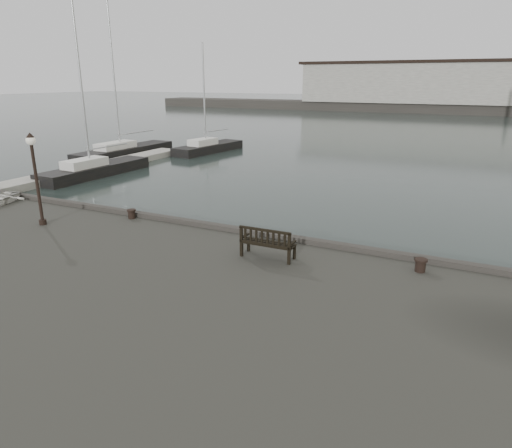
{
  "coord_description": "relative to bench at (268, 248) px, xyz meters",
  "views": [
    {
      "loc": [
        6.95,
        -14.09,
        6.92
      ],
      "look_at": [
        0.3,
        -0.5,
        2.1
      ],
      "focal_mm": 32.0,
      "sensor_mm": 36.0,
      "label": 1
    }
  ],
  "objects": [
    {
      "name": "ground",
      "position": [
        -1.42,
        1.97,
        -1.87
      ],
      "size": [
        400.0,
        400.0,
        0.0
      ],
      "primitive_type": "plane",
      "color": "black",
      "rests_on": "ground"
    },
    {
      "name": "pontoon",
      "position": [
        -21.42,
        11.97,
        -1.62
      ],
      "size": [
        2.0,
        24.0,
        0.5
      ],
      "primitive_type": "cube",
      "color": "beige",
      "rests_on": "ground"
    },
    {
      "name": "breakwater",
      "position": [
        -5.98,
        93.97,
        2.42
      ],
      "size": [
        140.0,
        9.5,
        12.2
      ],
      "color": "#383530",
      "rests_on": "ground"
    },
    {
      "name": "bench",
      "position": [
        0.0,
        0.0,
        0.0
      ],
      "size": [
        1.72,
        0.61,
        0.98
      ],
      "rotation": [
        0.0,
        0.0,
        0.02
      ],
      "color": "black",
      "rests_on": "quay"
    },
    {
      "name": "bollard_left",
      "position": [
        -6.69,
        1.47,
        -0.13
      ],
      "size": [
        0.45,
        0.45,
        0.37
      ],
      "primitive_type": "cylinder",
      "rotation": [
        0.0,
        0.0,
        -0.34
      ],
      "color": "black",
      "rests_on": "quay"
    },
    {
      "name": "bollard_right",
      "position": [
        4.44,
        0.99,
        -0.12
      ],
      "size": [
        0.42,
        0.42,
        0.39
      ],
      "primitive_type": "cylinder",
      "rotation": [
        0.0,
        0.0,
        0.13
      ],
      "color": "black",
      "rests_on": "quay"
    },
    {
      "name": "lamp_post",
      "position": [
        -9.23,
        -0.68,
        1.94
      ],
      "size": [
        0.35,
        0.35,
        3.51
      ],
      "rotation": [
        0.0,
        0.0,
        -0.28
      ],
      "color": "black",
      "rests_on": "quay"
    },
    {
      "name": "yacht_b",
      "position": [
        -24.47,
        21.06,
        -1.63
      ],
      "size": [
        2.78,
        11.24,
        14.6
      ],
      "rotation": [
        0.0,
        0.0,
        -0.03
      ],
      "color": "black",
      "rests_on": "ground"
    },
    {
      "name": "yacht_c",
      "position": [
        -20.03,
        12.83,
        -1.63
      ],
      "size": [
        2.54,
        9.36,
        12.54
      ],
      "rotation": [
        0.0,
        0.0,
        -0.03
      ],
      "color": "black",
      "rests_on": "ground"
    },
    {
      "name": "yacht_d",
      "position": [
        -18.53,
        26.41,
        -1.64
      ],
      "size": [
        3.37,
        8.64,
        10.75
      ],
      "rotation": [
        0.0,
        0.0,
        -0.14
      ],
      "color": "black",
      "rests_on": "ground"
    }
  ]
}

